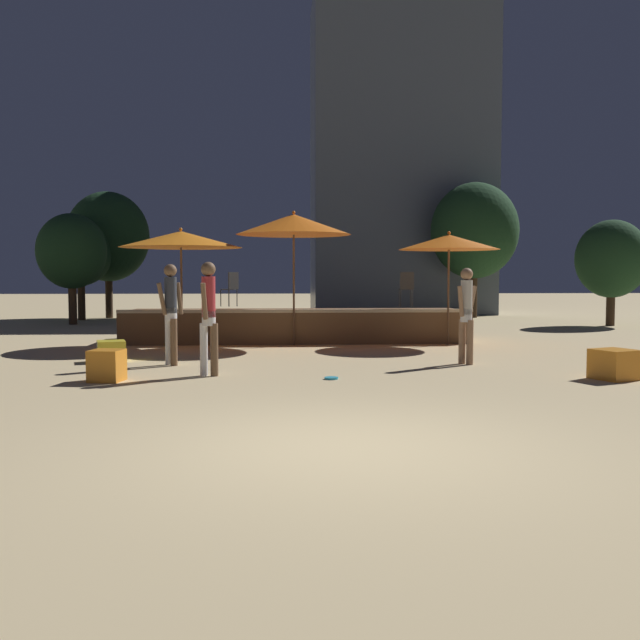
% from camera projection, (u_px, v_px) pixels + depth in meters
% --- Properties ---
extents(ground_plane, '(120.00, 120.00, 0.00)m').
position_uv_depth(ground_plane, '(344.00, 447.00, 6.90)').
color(ground_plane, '#D1B784').
extents(wooden_deck, '(8.54, 2.40, 0.85)m').
position_uv_depth(wooden_deck, '(296.00, 325.00, 18.25)').
color(wooden_deck, brown).
rests_on(wooden_deck, ground).
extents(patio_umbrella_0, '(2.90, 2.90, 2.79)m').
position_uv_depth(patio_umbrella_0, '(181.00, 239.00, 16.88)').
color(patio_umbrella_0, brown).
rests_on(patio_umbrella_0, ground).
extents(patio_umbrella_1, '(2.73, 2.73, 3.19)m').
position_uv_depth(patio_umbrella_1, '(294.00, 225.00, 16.84)').
color(patio_umbrella_1, brown).
rests_on(patio_umbrella_1, ground).
extents(patio_umbrella_2, '(2.41, 2.41, 2.72)m').
position_uv_depth(patio_umbrella_2, '(449.00, 242.00, 17.00)').
color(patio_umbrella_2, brown).
rests_on(patio_umbrella_2, ground).
extents(cube_seat_0, '(0.64, 0.64, 0.40)m').
position_uv_depth(cube_seat_0, '(111.00, 351.00, 13.76)').
color(cube_seat_0, yellow).
rests_on(cube_seat_0, ground).
extents(cube_seat_1, '(0.55, 0.55, 0.50)m').
position_uv_depth(cube_seat_1, '(107.00, 366.00, 11.17)').
color(cube_seat_1, orange).
rests_on(cube_seat_1, ground).
extents(cube_seat_2, '(0.78, 0.78, 0.48)m').
position_uv_depth(cube_seat_2, '(615.00, 364.00, 11.39)').
color(cube_seat_2, orange).
rests_on(cube_seat_2, ground).
extents(person_0, '(0.47, 0.40, 1.87)m').
position_uv_depth(person_0, '(171.00, 309.00, 13.13)').
color(person_0, brown).
rests_on(person_0, ground).
extents(person_1, '(0.48, 0.41, 1.80)m').
position_uv_depth(person_1, '(466.00, 311.00, 13.29)').
color(person_1, '#997051').
rests_on(person_1, ground).
extents(person_2, '(0.31, 0.52, 1.88)m').
position_uv_depth(person_2, '(209.00, 312.00, 11.72)').
color(person_2, white).
rests_on(person_2, ground).
extents(bistro_chair_0, '(0.40, 0.40, 0.90)m').
position_uv_depth(bistro_chair_0, '(406.00, 286.00, 18.43)').
color(bistro_chair_0, '#2D3338').
rests_on(bistro_chair_0, wooden_deck).
extents(bistro_chair_1, '(0.48, 0.48, 0.90)m').
position_uv_depth(bistro_chair_1, '(231.00, 286.00, 18.67)').
color(bistro_chair_1, '#2D3338').
rests_on(bistro_chair_1, wooden_deck).
extents(frisbee_disc, '(0.22, 0.22, 0.03)m').
position_uv_depth(frisbee_disc, '(331.00, 378.00, 11.41)').
color(frisbee_disc, '#33B2D8').
rests_on(frisbee_disc, ground).
extents(background_tree_0, '(3.19, 3.19, 4.94)m').
position_uv_depth(background_tree_0, '(108.00, 237.00, 27.85)').
color(background_tree_0, '#3D2B1C').
rests_on(background_tree_0, ground).
extents(background_tree_1, '(2.34, 2.34, 3.51)m').
position_uv_depth(background_tree_1, '(612.00, 259.00, 23.51)').
color(background_tree_1, '#3D2B1C').
rests_on(background_tree_1, ground).
extents(background_tree_2, '(2.32, 2.32, 3.77)m').
position_uv_depth(background_tree_2, '(72.00, 252.00, 24.09)').
color(background_tree_2, '#3D2B1C').
rests_on(background_tree_2, ground).
extents(background_tree_3, '(2.35, 2.35, 3.87)m').
position_uv_depth(background_tree_3, '(80.00, 252.00, 26.60)').
color(background_tree_3, '#3D2B1C').
rests_on(background_tree_3, ground).
extents(background_tree_4, '(3.43, 3.43, 5.33)m').
position_uv_depth(background_tree_4, '(475.00, 231.00, 28.04)').
color(background_tree_4, '#3D2B1C').
rests_on(background_tree_4, ground).
extents(distant_building, '(7.68, 4.63, 13.72)m').
position_uv_depth(distant_building, '(399.00, 158.00, 31.45)').
color(distant_building, '#4C5666').
rests_on(distant_building, ground).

